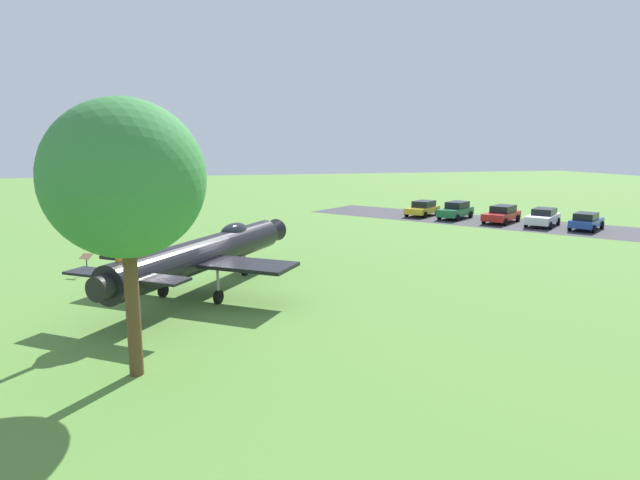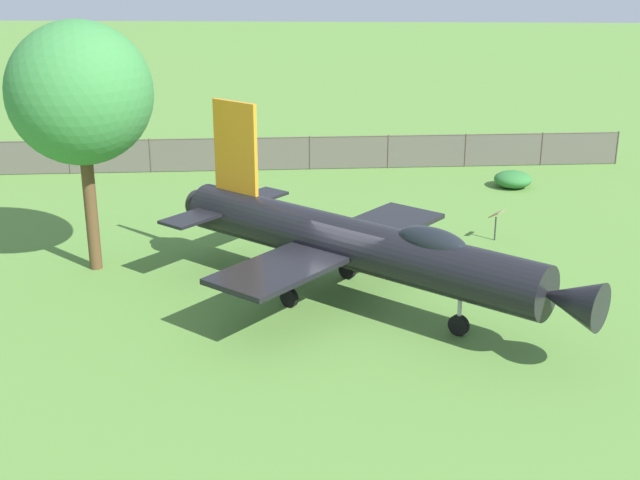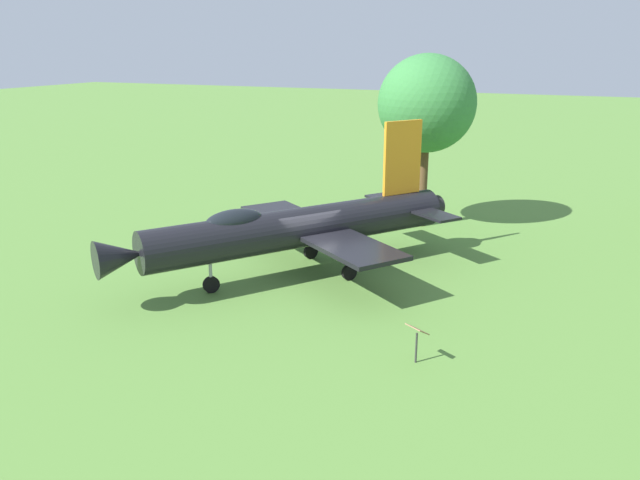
{
  "view_description": "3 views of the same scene",
  "coord_description": "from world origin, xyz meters",
  "px_view_note": "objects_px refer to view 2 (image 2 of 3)",
  "views": [
    {
      "loc": [
        -24.76,
        1.02,
        6.85
      ],
      "look_at": [
        4.24,
        -6.67,
        1.5
      ],
      "focal_mm": 29.93,
      "sensor_mm": 36.0,
      "label": 1
    },
    {
      "loc": [
        0.06,
        -23.71,
        10.31
      ],
      "look_at": [
        -0.94,
        -0.32,
        2.11
      ],
      "focal_mm": 47.27,
      "sensor_mm": 36.0,
      "label": 2
    },
    {
      "loc": [
        21.11,
        9.81,
        8.57
      ],
      "look_at": [
        0.43,
        0.95,
        1.63
      ],
      "focal_mm": 35.73,
      "sensor_mm": 36.0,
      "label": 3
    }
  ],
  "objects_px": {
    "display_jet": "(361,244)",
    "shade_tree": "(80,94)",
    "shrub_near_fence": "(513,179)",
    "info_plaque": "(496,218)"
  },
  "relations": [
    {
      "from": "display_jet",
      "to": "shrub_near_fence",
      "type": "xyz_separation_m",
      "value": [
        6.9,
        13.43,
        -1.57
      ]
    },
    {
      "from": "shrub_near_fence",
      "to": "info_plaque",
      "type": "height_order",
      "value": "info_plaque"
    },
    {
      "from": "shade_tree",
      "to": "display_jet",
      "type": "bearing_deg",
      "value": -16.79
    },
    {
      "from": "shade_tree",
      "to": "info_plaque",
      "type": "relative_size",
      "value": 7.17
    },
    {
      "from": "display_jet",
      "to": "shade_tree",
      "type": "xyz_separation_m",
      "value": [
        -8.91,
        2.69,
        3.94
      ]
    },
    {
      "from": "display_jet",
      "to": "shrub_near_fence",
      "type": "bearing_deg",
      "value": 98.92
    },
    {
      "from": "shade_tree",
      "to": "shrub_near_fence",
      "type": "relative_size",
      "value": 4.87
    },
    {
      "from": "shrub_near_fence",
      "to": "info_plaque",
      "type": "bearing_deg",
      "value": -104.64
    },
    {
      "from": "display_jet",
      "to": "info_plaque",
      "type": "relative_size",
      "value": 11.12
    },
    {
      "from": "shade_tree",
      "to": "info_plaque",
      "type": "distance_m",
      "value": 15.18
    }
  ]
}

